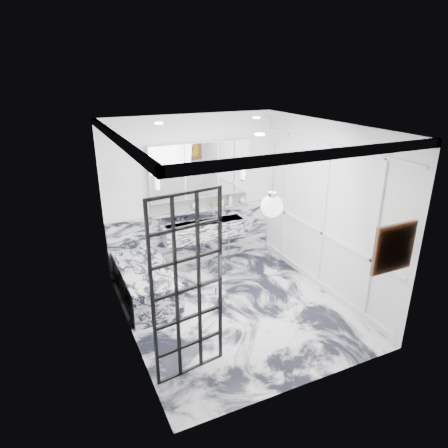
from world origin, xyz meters
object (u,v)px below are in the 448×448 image
mirror_cabinet (200,170)px  trough_sink (205,230)px  crittall_door (188,289)px  bathtub (146,283)px

mirror_cabinet → trough_sink: bearing=-90.0°
crittall_door → trough_sink: 2.86m
bathtub → crittall_door: bearing=-87.9°
crittall_door → mirror_cabinet: mirror_cabinet is taller
trough_sink → mirror_cabinet: bearing=90.0°
crittall_door → trough_sink: bearing=55.3°
crittall_door → trough_sink: crittall_door is taller
crittall_door → bathtub: 2.08m
crittall_door → mirror_cabinet: 3.06m
mirror_cabinet → bathtub: size_ratio=1.15×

